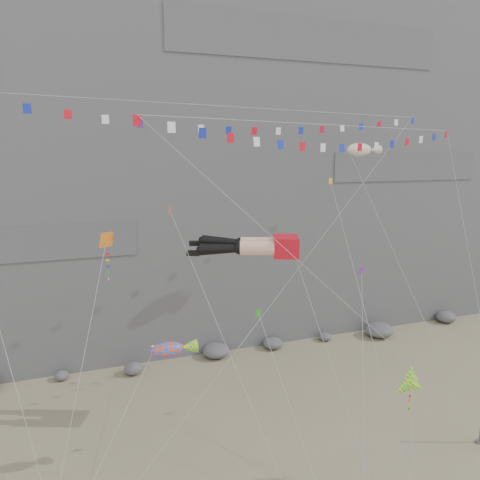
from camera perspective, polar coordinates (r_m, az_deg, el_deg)
The scene contains 14 objects.
ground at distance 33.02m, azimuth 6.53°, elevation -25.61°, with size 120.00×120.00×0.00m, color gray.
cliff at distance 57.34m, azimuth -7.71°, elevation 16.03°, with size 80.00×28.00×50.00m, color slate.
talus_boulders at distance 46.52m, azimuth -2.96°, elevation -13.35°, with size 60.00×3.00×1.20m, color slate, non-canonical shape.
legs_kite at distance 32.16m, azimuth 1.87°, elevation -0.75°, with size 7.80×16.07×18.25m.
flag_banner_upper at distance 35.45m, azimuth 0.20°, elevation 15.85°, with size 37.11×17.06×29.34m.
flag_banner_lower at distance 32.26m, azimuth 11.36°, elevation 13.53°, with size 26.63×11.30×24.40m.
harlequin_kite at distance 27.87m, azimuth -15.98°, elevation -0.11°, with size 5.30×8.99×17.08m.
fish_windsock at distance 28.84m, azimuth -8.89°, elevation -13.14°, with size 8.86×6.80×12.28m.
delta_kite at distance 29.72m, azimuth 20.12°, elevation -16.17°, with size 4.00×4.72×8.39m.
blimp_windsock at distance 42.49m, azimuth 14.35°, elevation 10.55°, with size 4.10×15.65×24.46m.
small_kite_a at distance 31.02m, azimuth -8.16°, elevation 2.67°, with size 4.50×14.41×21.31m.
small_kite_b at distance 34.14m, azimuth 14.62°, elevation -3.97°, with size 6.31×10.32×15.88m.
small_kite_c at distance 29.33m, azimuth 2.43°, elevation -9.41°, with size 1.23×10.30×13.71m.
small_kite_d at distance 37.08m, azimuth 11.19°, elevation 6.26°, with size 3.58×16.17×23.42m.
Camera 1 is at (-12.10, -23.77, 19.46)m, focal length 35.00 mm.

